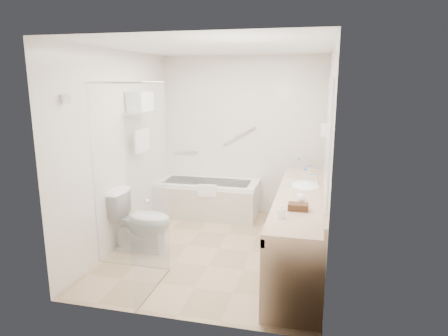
% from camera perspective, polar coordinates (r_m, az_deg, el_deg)
% --- Properties ---
extents(floor, '(3.20, 3.20, 0.00)m').
position_cam_1_polar(floor, '(5.26, -0.78, -11.41)').
color(floor, tan).
rests_on(floor, ground).
extents(ceiling, '(2.60, 3.20, 0.10)m').
position_cam_1_polar(ceiling, '(4.82, -0.87, 16.90)').
color(ceiling, white).
rests_on(ceiling, wall_back).
extents(wall_back, '(2.60, 0.10, 2.50)m').
position_cam_1_polar(wall_back, '(6.43, 2.72, 4.64)').
color(wall_back, beige).
rests_on(wall_back, ground).
extents(wall_front, '(2.60, 0.10, 2.50)m').
position_cam_1_polar(wall_front, '(3.39, -7.53, -2.69)').
color(wall_front, beige).
rests_on(wall_front, ground).
extents(wall_left, '(0.10, 3.20, 2.50)m').
position_cam_1_polar(wall_left, '(5.35, -14.45, 2.64)').
color(wall_left, beige).
rests_on(wall_left, ground).
extents(wall_right, '(0.10, 3.20, 2.50)m').
position_cam_1_polar(wall_right, '(4.74, 14.60, 1.38)').
color(wall_right, beige).
rests_on(wall_right, ground).
extents(bathtub, '(1.60, 0.73, 0.59)m').
position_cam_1_polar(bathtub, '(6.41, -2.39, -4.32)').
color(bathtub, white).
rests_on(bathtub, floor).
extents(grab_bar_short, '(0.40, 0.03, 0.03)m').
position_cam_1_polar(grab_bar_short, '(6.68, -5.41, 2.29)').
color(grab_bar_short, silver).
rests_on(grab_bar_short, wall_back).
extents(grab_bar_long, '(0.53, 0.03, 0.33)m').
position_cam_1_polar(grab_bar_long, '(6.40, 2.21, 4.61)').
color(grab_bar_long, silver).
rests_on(grab_bar_long, wall_back).
extents(shower_enclosure, '(0.96, 0.91, 2.11)m').
position_cam_1_polar(shower_enclosure, '(4.28, -12.13, -2.19)').
color(shower_enclosure, silver).
rests_on(shower_enclosure, floor).
extents(towel_shelf, '(0.24, 0.55, 0.81)m').
position_cam_1_polar(towel_shelf, '(5.54, -11.84, 8.36)').
color(towel_shelf, silver).
rests_on(towel_shelf, wall_left).
extents(vanity_counter, '(0.55, 2.70, 0.95)m').
position_cam_1_polar(vanity_counter, '(4.75, 10.87, -6.03)').
color(vanity_counter, tan).
rests_on(vanity_counter, floor).
extents(sink, '(0.40, 0.52, 0.14)m').
position_cam_1_polar(sink, '(5.08, 11.53, -2.71)').
color(sink, white).
rests_on(sink, vanity_counter).
extents(faucet, '(0.03, 0.03, 0.14)m').
position_cam_1_polar(faucet, '(5.05, 13.23, -1.59)').
color(faucet, silver).
rests_on(faucet, vanity_counter).
extents(mirror, '(0.02, 2.00, 1.20)m').
position_cam_1_polar(mirror, '(4.54, 14.71, 4.74)').
color(mirror, silver).
rests_on(mirror, wall_right).
extents(hairdryer_unit, '(0.08, 0.10, 0.18)m').
position_cam_1_polar(hairdryer_unit, '(5.74, 14.08, 5.34)').
color(hairdryer_unit, white).
rests_on(hairdryer_unit, wall_right).
extents(toilet, '(0.79, 0.45, 0.77)m').
position_cam_1_polar(toilet, '(5.20, -11.75, -7.37)').
color(toilet, white).
rests_on(toilet, floor).
extents(amenity_basket, '(0.20, 0.13, 0.07)m').
position_cam_1_polar(amenity_basket, '(4.09, 10.55, -5.47)').
color(amenity_basket, '#4B2C1A').
rests_on(amenity_basket, vanity_counter).
extents(soap_bottle_a, '(0.10, 0.14, 0.06)m').
position_cam_1_polar(soap_bottle_a, '(3.84, 8.18, -6.66)').
color(soap_bottle_a, white).
rests_on(soap_bottle_a, vanity_counter).
extents(soap_bottle_b, '(0.11, 0.13, 0.09)m').
position_cam_1_polar(soap_bottle_b, '(4.41, 10.99, -4.03)').
color(soap_bottle_b, white).
rests_on(soap_bottle_b, vanity_counter).
extents(water_bottle_left, '(0.06, 0.06, 0.20)m').
position_cam_1_polar(water_bottle_left, '(5.10, 11.47, -1.23)').
color(water_bottle_left, silver).
rests_on(water_bottle_left, vanity_counter).
extents(water_bottle_mid, '(0.06, 0.06, 0.19)m').
position_cam_1_polar(water_bottle_mid, '(5.37, 12.09, -0.61)').
color(water_bottle_mid, silver).
rests_on(water_bottle_mid, vanity_counter).
extents(water_bottle_right, '(0.05, 0.05, 0.17)m').
position_cam_1_polar(water_bottle_right, '(5.88, 10.61, 0.51)').
color(water_bottle_right, silver).
rests_on(water_bottle_right, vanity_counter).
extents(drinking_glass_near, '(0.07, 0.07, 0.09)m').
position_cam_1_polar(drinking_glass_near, '(4.97, 9.34, -2.08)').
color(drinking_glass_near, silver).
rests_on(drinking_glass_near, vanity_counter).
extents(drinking_glass_far, '(0.08, 0.08, 0.08)m').
position_cam_1_polar(drinking_glass_far, '(5.47, 10.62, -0.82)').
color(drinking_glass_far, silver).
rests_on(drinking_glass_far, vanity_counter).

